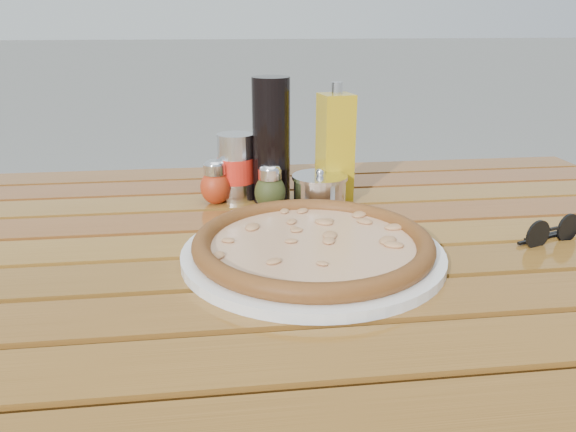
{
  "coord_description": "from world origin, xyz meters",
  "views": [
    {
      "loc": [
        -0.1,
        -0.78,
        1.06
      ],
      "look_at": [
        0.0,
        0.02,
        0.78
      ],
      "focal_mm": 35.0,
      "sensor_mm": 36.0,
      "label": 1
    }
  ],
  "objects": [
    {
      "name": "pizza",
      "position": [
        0.02,
        -0.07,
        0.77
      ],
      "size": [
        0.39,
        0.39,
        0.03
      ],
      "rotation": [
        0.0,
        0.0,
        0.21
      ],
      "color": "beige",
      "rests_on": "plate"
    },
    {
      "name": "table",
      "position": [
        0.0,
        -0.0,
        0.67
      ],
      "size": [
        1.4,
        0.9,
        0.75
      ],
      "color": "#39230D",
      "rests_on": "ground"
    },
    {
      "name": "pepper_shaker",
      "position": [
        -0.11,
        0.19,
        0.79
      ],
      "size": [
        0.06,
        0.06,
        0.08
      ],
      "rotation": [
        0.0,
        0.0,
        -0.06
      ],
      "color": "#B93515",
      "rests_on": "table"
    },
    {
      "name": "plate",
      "position": [
        0.02,
        -0.07,
        0.76
      ],
      "size": [
        0.37,
        0.37,
        0.01
      ],
      "primitive_type": "cylinder",
      "rotation": [
        0.0,
        0.0,
        0.04
      ],
      "color": "white",
      "rests_on": "table"
    },
    {
      "name": "olive_oil_cruet",
      "position": [
        0.11,
        0.19,
        0.85
      ],
      "size": [
        0.06,
        0.06,
        0.21
      ],
      "rotation": [
        0.0,
        0.0,
        0.17
      ],
      "color": "#AF8E12",
      "rests_on": "table"
    },
    {
      "name": "oregano_shaker",
      "position": [
        -0.02,
        0.15,
        0.79
      ],
      "size": [
        0.07,
        0.07,
        0.08
      ],
      "rotation": [
        0.0,
        0.0,
        0.24
      ],
      "color": "#383F19",
      "rests_on": "table"
    },
    {
      "name": "soda_can",
      "position": [
        -0.07,
        0.21,
        0.81
      ],
      "size": [
        0.08,
        0.08,
        0.12
      ],
      "rotation": [
        0.0,
        0.0,
        -0.27
      ],
      "color": "silver",
      "rests_on": "table"
    },
    {
      "name": "dark_bottle",
      "position": [
        -0.01,
        0.19,
        0.86
      ],
      "size": [
        0.08,
        0.08,
        0.22
      ],
      "primitive_type": "cylinder",
      "rotation": [
        0.0,
        0.0,
        -0.3
      ],
      "color": "black",
      "rests_on": "table"
    },
    {
      "name": "parmesan_tin",
      "position": [
        0.07,
        0.14,
        0.78
      ],
      "size": [
        0.13,
        0.13,
        0.07
      ],
      "rotation": [
        0.0,
        0.0,
        0.42
      ],
      "color": "silver",
      "rests_on": "table"
    },
    {
      "name": "sunglasses",
      "position": [
        0.38,
        -0.06,
        0.77
      ],
      "size": [
        0.11,
        0.06,
        0.04
      ],
      "rotation": [
        0.0,
        0.0,
        0.33
      ],
      "color": "black",
      "rests_on": "table"
    }
  ]
}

